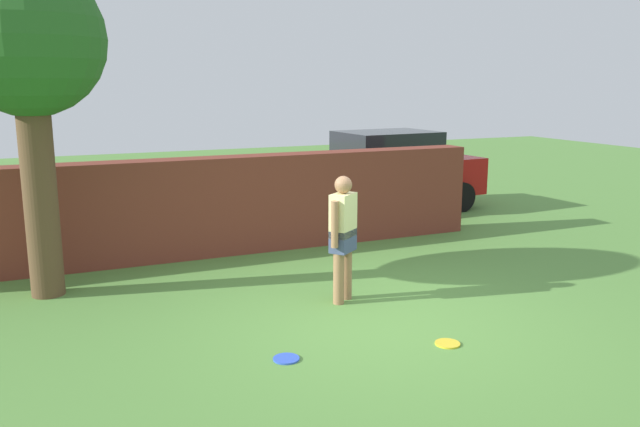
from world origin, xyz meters
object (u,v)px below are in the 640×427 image
object	(u,v)px
tree	(27,49)
person	(343,233)
car	(386,171)
frisbee_blue	(286,359)
frisbee_yellow	(448,344)

from	to	relation	value
tree	person	world-z (taller)	tree
tree	car	bearing A→B (deg)	24.89
car	person	bearing A→B (deg)	-128.65
tree	person	xyz separation A→B (m)	(3.44, -1.80, -2.26)
tree	frisbee_blue	size ratio (longest dim) A/B	15.69
person	frisbee_blue	bearing A→B (deg)	9.52
frisbee_blue	car	bearing A→B (deg)	53.28
tree	frisbee_blue	world-z (taller)	tree
tree	car	xyz separation A→B (m)	(6.91, 3.21, -2.29)
person	car	xyz separation A→B (m)	(3.47, 5.01, -0.04)
car	frisbee_yellow	xyz separation A→B (m)	(-3.05, -6.73, -0.85)
frisbee_yellow	person	bearing A→B (deg)	103.66
person	car	bearing A→B (deg)	-161.99
tree	person	bearing A→B (deg)	-27.59
tree	person	size ratio (longest dim) A/B	2.62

